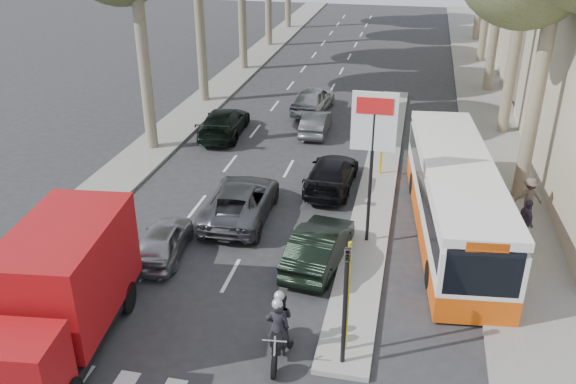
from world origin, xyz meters
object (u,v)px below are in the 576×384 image
at_px(silver_hatchback, 163,241).
at_px(red_truck, 60,292).
at_px(motorcycle, 279,326).
at_px(city_bus, 454,196).
at_px(dark_hatchback, 319,246).

bearing_deg(silver_hatchback, red_truck, 75.25).
bearing_deg(silver_hatchback, motorcycle, 135.18).
bearing_deg(red_truck, city_bus, 33.05).
bearing_deg(motorcycle, dark_hatchback, 79.69).
height_order(red_truck, motorcycle, red_truck).
distance_m(silver_hatchback, dark_hatchback, 5.34).
distance_m(red_truck, motorcycle, 5.87).
bearing_deg(city_bus, red_truck, -146.35).
relative_size(red_truck, city_bus, 0.59).
distance_m(silver_hatchback, red_truck, 5.15).
xyz_separation_m(city_bus, motorcycle, (-4.71, -7.64, -0.69)).
bearing_deg(red_truck, motorcycle, 3.47).
bearing_deg(motorcycle, red_truck, -176.06).
height_order(silver_hatchback, motorcycle, motorcycle).
xyz_separation_m(silver_hatchback, dark_hatchback, (5.30, 0.63, 0.09)).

